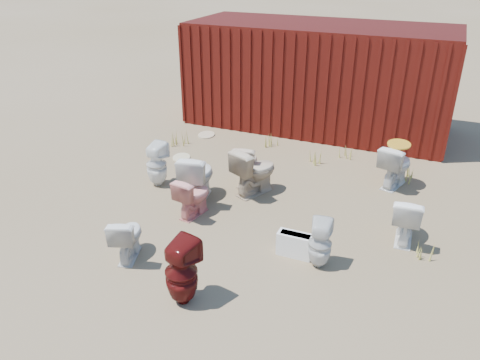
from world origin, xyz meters
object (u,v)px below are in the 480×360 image
at_px(shipping_container, 318,76).
at_px(toilet_back_beige_left, 246,163).
at_px(toilet_front_e, 406,218).
at_px(toilet_back_yellowlid, 396,165).
at_px(toilet_back_a, 157,164).
at_px(loose_tank, 295,245).
at_px(toilet_front_a, 198,176).
at_px(toilet_back_beige_right, 255,171).
at_px(toilet_back_e, 320,244).
at_px(toilet_front_maroon, 182,272).
at_px(toilet_front_c, 127,237).
at_px(toilet_front_pink, 193,196).

distance_m(shipping_container, toilet_back_beige_left, 3.72).
xyz_separation_m(toilet_front_e, toilet_back_yellowlid, (-0.38, 1.79, 0.03)).
height_order(shipping_container, toilet_back_a, shipping_container).
bearing_deg(loose_tank, toilet_back_beige_left, 129.13).
relative_size(toilet_front_a, toilet_back_beige_right, 1.01).
distance_m(toilet_back_e, loose_tank, 0.43).
xyz_separation_m(toilet_back_beige_left, toilet_back_beige_right, (0.31, -0.33, 0.05)).
bearing_deg(loose_tank, toilet_back_beige_right, 128.36).
xyz_separation_m(toilet_front_maroon, toilet_back_beige_left, (-0.58, 3.34, -0.06)).
xyz_separation_m(toilet_front_c, toilet_front_e, (3.50, 2.00, 0.04)).
bearing_deg(toilet_front_e, toilet_back_beige_left, -18.28).
bearing_deg(toilet_back_e, toilet_front_maroon, 39.05).
bearing_deg(toilet_front_a, toilet_back_yellowlid, -158.39).
relative_size(toilet_back_beige_right, toilet_back_yellowlid, 1.07).
relative_size(toilet_back_beige_left, toilet_back_yellowlid, 0.95).
height_order(shipping_container, toilet_front_maroon, shipping_container).
bearing_deg(toilet_front_c, shipping_container, -117.11).
bearing_deg(toilet_back_a, toilet_front_e, -175.40).
distance_m(shipping_container, loose_tank, 5.70).
bearing_deg(toilet_back_a, toilet_front_pink, 154.23).
distance_m(shipping_container, toilet_back_e, 5.87).
xyz_separation_m(toilet_front_e, toilet_back_e, (-0.99, -1.14, -0.02)).
bearing_deg(toilet_front_a, toilet_front_c, 77.29).
distance_m(toilet_front_pink, toilet_back_yellowlid, 3.72).
bearing_deg(toilet_front_c, toilet_back_beige_right, -128.85).
bearing_deg(loose_tank, toilet_back_yellowlid, 70.12).
xyz_separation_m(toilet_back_yellowlid, toilet_back_e, (-0.62, -2.93, -0.05)).
distance_m(toilet_front_e, toilet_back_beige_right, 2.65).
bearing_deg(toilet_front_maroon, toilet_back_e, -122.19).
relative_size(toilet_back_beige_left, loose_tank, 1.53).
distance_m(toilet_front_a, toilet_front_pink, 0.55).
distance_m(toilet_front_c, toilet_back_beige_right, 2.66).
relative_size(shipping_container, toilet_front_a, 6.97).
distance_m(toilet_front_c, toilet_front_maroon, 1.28).
bearing_deg(toilet_front_a, toilet_back_a, -20.86).
xyz_separation_m(toilet_front_pink, toilet_back_yellowlid, (2.85, 2.40, 0.06)).
bearing_deg(toilet_front_maroon, toilet_back_beige_left, -68.17).
bearing_deg(toilet_back_beige_right, toilet_front_pink, 85.01).
height_order(toilet_back_a, toilet_back_e, toilet_back_a).
distance_m(toilet_front_e, toilet_back_e, 1.51).
height_order(toilet_back_beige_right, toilet_back_e, toilet_back_beige_right).
xyz_separation_m(toilet_back_beige_left, loose_tank, (1.54, -1.86, -0.21)).
relative_size(toilet_front_a, toilet_back_a, 1.06).
bearing_deg(toilet_front_pink, toilet_front_c, 88.63).
xyz_separation_m(toilet_front_a, toilet_front_e, (3.42, 0.10, -0.06)).
relative_size(toilet_front_c, loose_tank, 1.32).
xyz_separation_m(toilet_front_a, toilet_back_yellowlid, (3.04, 1.89, -0.03)).
distance_m(toilet_back_a, toilet_back_beige_right, 1.80).
xyz_separation_m(shipping_container, toilet_front_c, (-0.90, -6.44, -0.87)).
bearing_deg(toilet_front_maroon, toilet_back_beige_right, -72.86).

